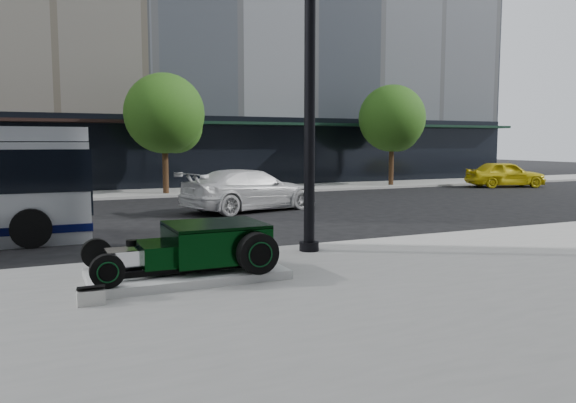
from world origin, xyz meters
name	(u,v)px	position (x,y,z in m)	size (l,w,h in m)	color
ground	(236,239)	(0.00, 0.00, 0.00)	(120.00, 120.00, 0.00)	black
sidewalk_far	(141,193)	(0.00, 14.00, 0.06)	(70.00, 4.00, 0.12)	gray
street_trees	(167,117)	(1.15, 13.07, 3.77)	(29.80, 3.80, 5.70)	black
display_plinth	(186,273)	(-2.40, -4.11, 0.20)	(3.40, 1.80, 0.15)	silver
hot_rod	(204,244)	(-2.06, -4.11, 0.70)	(3.22, 2.00, 0.81)	black
info_plaque	(91,296)	(-4.12, -5.14, 0.24)	(0.40, 0.30, 0.31)	silver
lamppost	(310,84)	(0.75, -2.78, 3.82)	(0.44, 0.44, 8.00)	black
white_sedan	(250,190)	(2.56, 5.70, 0.78)	(2.18, 5.36, 1.55)	silver
yellow_taxi	(505,174)	(19.88, 10.14, 0.74)	(1.76, 4.36, 1.49)	yellow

